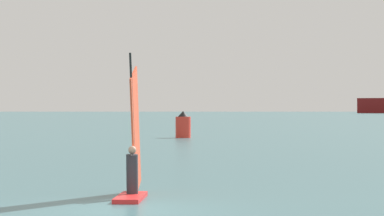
# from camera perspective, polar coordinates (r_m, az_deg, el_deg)

# --- Properties ---
(ground_plane) EXTENTS (4000.00, 4000.00, 0.00)m
(ground_plane) POSITION_cam_1_polar(r_m,az_deg,el_deg) (19.85, -4.78, -7.09)
(ground_plane) COLOR #386066
(windsurfer) EXTENTS (1.33, 3.34, 4.02)m
(windsurfer) POSITION_cam_1_polar(r_m,az_deg,el_deg) (22.56, -4.12, -3.73)
(windsurfer) COLOR red
(windsurfer) RESTS_ON ground_plane
(channel_buoy) EXTENTS (1.30, 1.30, 2.31)m
(channel_buoy) POSITION_cam_1_polar(r_m,az_deg,el_deg) (70.17, -0.62, -1.24)
(channel_buoy) COLOR red
(channel_buoy) RESTS_ON ground_plane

